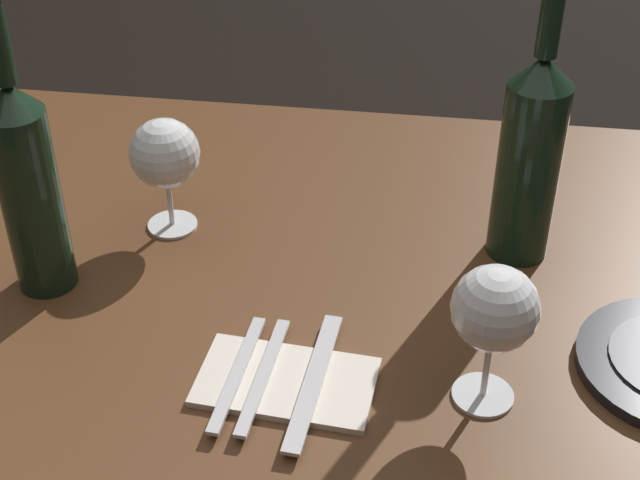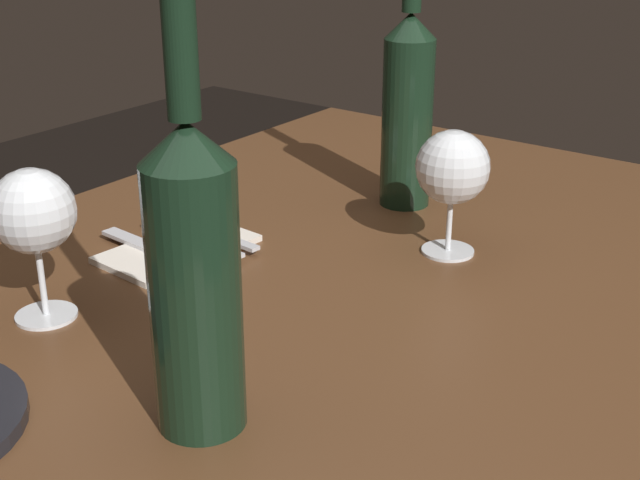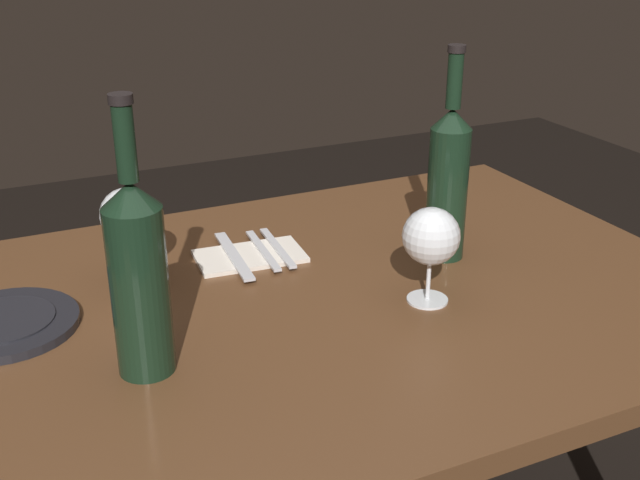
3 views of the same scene
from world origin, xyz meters
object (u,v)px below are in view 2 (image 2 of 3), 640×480
at_px(wine_bottle_second, 194,272).
at_px(fork_outer, 205,232).
at_px(wine_glass_left, 453,169).
at_px(folded_napkin, 178,249).
at_px(wine_glass_right, 33,214).
at_px(wine_bottle, 408,105).
at_px(table_knife, 160,252).
at_px(fork_inner, 192,238).

relative_size(wine_bottle_second, fork_outer, 2.10).
xyz_separation_m(wine_glass_left, folded_napkin, (0.20, -0.27, -0.11)).
bearing_deg(wine_glass_right, wine_bottle, 166.81).
height_order(wine_glass_left, wine_glass_right, wine_glass_right).
bearing_deg(folded_napkin, fork_outer, -180.00).
relative_size(wine_glass_left, wine_glass_right, 0.95).
bearing_deg(fork_outer, wine_glass_right, 2.55).
xyz_separation_m(folded_napkin, table_knife, (0.03, 0.00, 0.01)).
xyz_separation_m(folded_napkin, fork_inner, (-0.02, -0.00, 0.01)).
relative_size(wine_glass_left, wine_bottle_second, 0.42).
bearing_deg(wine_glass_left, fork_outer, -61.11).
xyz_separation_m(wine_bottle, wine_bottle_second, (0.57, 0.15, -0.00)).
height_order(wine_glass_left, wine_bottle, wine_bottle).
relative_size(wine_glass_right, fork_outer, 0.92).
relative_size(wine_glass_right, wine_bottle, 0.45).
relative_size(wine_bottle_second, folded_napkin, 1.92).
height_order(wine_glass_right, table_knife, wine_glass_right).
bearing_deg(wine_glass_left, wine_glass_right, -32.51).
bearing_deg(table_knife, wine_glass_left, 130.19).
bearing_deg(wine_bottle, folded_napkin, -23.00).
bearing_deg(wine_glass_right, fork_outer, -177.45).
relative_size(wine_glass_right, fork_inner, 0.92).
height_order(folded_napkin, fork_inner, fork_inner).
bearing_deg(wine_bottle_second, table_knife, -128.23).
bearing_deg(wine_bottle_second, wine_bottle, -165.64).
bearing_deg(table_knife, fork_outer, -180.00).
distance_m(fork_outer, table_knife, 0.08).
relative_size(wine_glass_right, table_knife, 0.79).
bearing_deg(wine_bottle, wine_bottle_second, 14.36).
bearing_deg(wine_glass_right, wine_bottle_second, 81.06).
relative_size(wine_glass_left, fork_outer, 0.87).
distance_m(wine_glass_left, wine_glass_right, 0.49).
relative_size(fork_inner, fork_outer, 1.00).
relative_size(folded_napkin, table_knife, 0.94).
height_order(wine_glass_left, wine_bottle_second, wine_bottle_second).
height_order(wine_bottle, wine_bottle_second, wine_bottle_second).
height_order(folded_napkin, fork_outer, fork_outer).
bearing_deg(wine_glass_right, folded_napkin, -176.84).
bearing_deg(wine_bottle, fork_outer, -26.71).
relative_size(wine_bottle, folded_napkin, 1.89).
bearing_deg(table_knife, wine_bottle, 158.79).
bearing_deg(fork_inner, wine_glass_right, 2.82).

